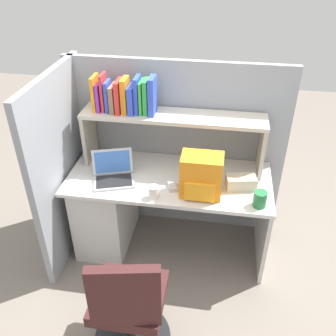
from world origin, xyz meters
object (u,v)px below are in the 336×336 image
object	(u,v)px
laptop	(113,174)
paper_cup	(154,192)
tissue_box	(241,182)
office_chair	(129,310)
snack_canister	(260,199)
computer_mouse	(172,187)
backpack	(201,176)

from	to	relation	value
laptop	paper_cup	world-z (taller)	laptop
tissue_box	laptop	bearing A→B (deg)	171.70
laptop	office_chair	bearing A→B (deg)	-69.97
snack_canister	laptop	bearing A→B (deg)	172.08
computer_mouse	snack_canister	distance (m)	0.65
snack_canister	paper_cup	bearing A→B (deg)	-178.34
laptop	backpack	xyz separation A→B (m)	(0.68, -0.07, 0.10)
computer_mouse	paper_cup	world-z (taller)	paper_cup
laptop	computer_mouse	distance (m)	0.47
backpack	paper_cup	xyz separation A→B (m)	(-0.33, -0.10, -0.11)
computer_mouse	paper_cup	size ratio (longest dim) A/B	1.08
paper_cup	office_chair	distance (m)	0.82
paper_cup	office_chair	xyz separation A→B (m)	(-0.02, -0.73, -0.38)
paper_cup	snack_canister	xyz separation A→B (m)	(0.76, 0.02, 0.01)
paper_cup	office_chair	world-z (taller)	office_chair
backpack	tissue_box	world-z (taller)	backpack
tissue_box	office_chair	world-z (taller)	office_chair
computer_mouse	tissue_box	xyz separation A→B (m)	(0.51, 0.09, 0.03)
paper_cup	tissue_box	size ratio (longest dim) A/B	0.44
backpack	paper_cup	size ratio (longest dim) A/B	3.32
backpack	tissue_box	size ratio (longest dim) A/B	1.45
laptop	tissue_box	size ratio (longest dim) A/B	1.71
snack_canister	tissue_box	bearing A→B (deg)	123.39
tissue_box	computer_mouse	bearing A→B (deg)	179.20
office_chair	computer_mouse	bearing A→B (deg)	-110.12
computer_mouse	office_chair	bearing A→B (deg)	-115.37
laptop	snack_canister	distance (m)	1.12
backpack	computer_mouse	distance (m)	0.26
laptop	computer_mouse	size ratio (longest dim) A/B	3.62
paper_cup	snack_canister	bearing A→B (deg)	1.66
tissue_box	snack_canister	distance (m)	0.24
paper_cup	laptop	bearing A→B (deg)	153.39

